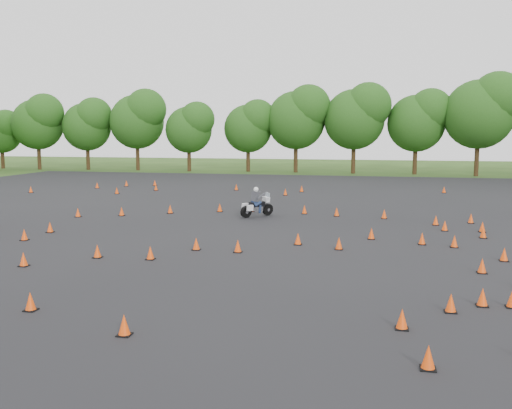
{
  "coord_description": "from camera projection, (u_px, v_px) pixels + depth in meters",
  "views": [
    {
      "loc": [
        5.29,
        -20.71,
        4.46
      ],
      "look_at": [
        0.0,
        4.0,
        1.2
      ],
      "focal_mm": 40.0,
      "sensor_mm": 36.0,
      "label": 1
    }
  ],
  "objects": [
    {
      "name": "ground",
      "position": [
        234.0,
        249.0,
        21.76
      ],
      "size": [
        140.0,
        140.0,
        0.0
      ],
      "primitive_type": "plane",
      "color": "#2D5119",
      "rests_on": "ground"
    },
    {
      "name": "asphalt_pad",
      "position": [
        265.0,
        224.0,
        27.58
      ],
      "size": [
        62.0,
        62.0,
        0.0
      ],
      "primitive_type": "plane",
      "color": "black",
      "rests_on": "ground"
    },
    {
      "name": "treeline",
      "position": [
        355.0,
        129.0,
        54.56
      ],
      "size": [
        86.69,
        32.18,
        10.63
      ],
      "color": "#224D16",
      "rests_on": "ground"
    },
    {
      "name": "traffic_cones",
      "position": [
        271.0,
        222.0,
        26.84
      ],
      "size": [
        36.6,
        33.41,
        0.45
      ],
      "color": "#FF4B0A",
      "rests_on": "asphalt_pad"
    },
    {
      "name": "rider_grey",
      "position": [
        257.0,
        202.0,
        29.83
      ],
      "size": [
        1.8,
        1.97,
        1.58
      ],
      "primitive_type": null,
      "rotation": [
        0.0,
        0.0,
        0.87
      ],
      "color": "#393940",
      "rests_on": "ground"
    }
  ]
}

